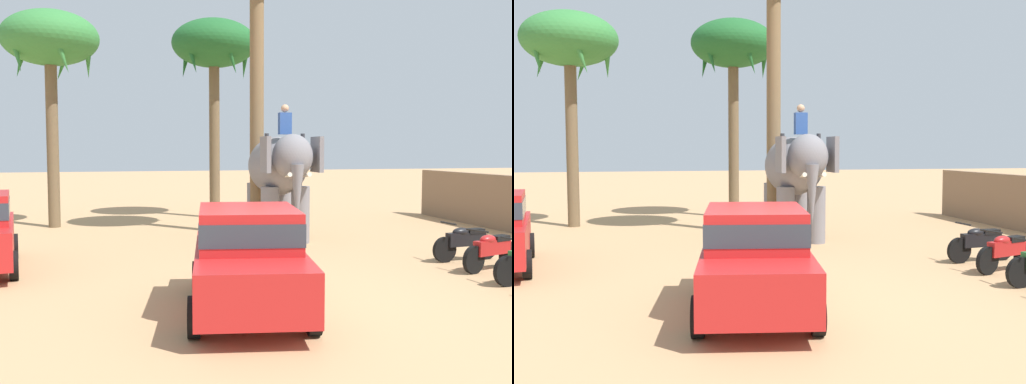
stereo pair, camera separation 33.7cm
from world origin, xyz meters
The scene contains 7 objects.
ground_plane centered at (0.00, 0.00, 0.00)m, with size 120.00×120.00×0.00m, color tan.
car_sedan_foreground centered at (-0.37, -0.09, 0.93)m, with size 2.37×4.32×1.70m.
elephant_with_mahout centered at (2.26, 7.04, 1.99)m, with size 1.68×3.89×3.88m.
motorcycle_fourth_in_row centered at (5.52, 1.71, 0.46)m, with size 1.75×0.74×0.94m.
motorcycle_far_in_row centered at (5.63, 2.85, 0.46)m, with size 1.80×0.55×0.94m.
palm_tree_behind_elephant centered at (1.42, 12.94, 6.43)m, with size 3.20×3.20×7.52m.
palm_tree_near_hut centered at (-4.34, 11.53, 6.13)m, with size 3.20×3.20×7.21m.
Camera 1 is at (-2.57, -9.31, 2.67)m, focal length 41.31 mm.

